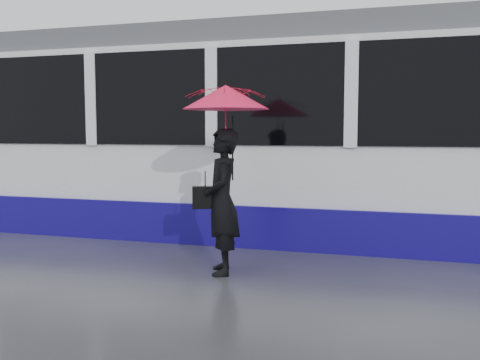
% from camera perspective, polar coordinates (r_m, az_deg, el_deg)
% --- Properties ---
extents(ground, '(90.00, 90.00, 0.00)m').
position_cam_1_polar(ground, '(7.13, -10.99, -8.67)').
color(ground, '#2D2D33').
rests_on(ground, ground).
extents(rails, '(34.00, 1.51, 0.02)m').
position_cam_1_polar(rails, '(9.37, -3.82, -5.19)').
color(rails, '#3F3D38').
rests_on(rails, ground).
extents(tram, '(26.00, 2.56, 3.35)m').
position_cam_1_polar(tram, '(10.60, -18.83, 4.60)').
color(tram, white).
rests_on(tram, ground).
extents(woman, '(0.61, 0.74, 1.73)m').
position_cam_1_polar(woman, '(6.36, -1.93, -2.32)').
color(woman, black).
rests_on(woman, ground).
extents(umbrella, '(1.32, 1.32, 1.17)m').
position_cam_1_polar(umbrella, '(6.29, -1.52, 7.03)').
color(umbrella, '#F41486').
rests_on(umbrella, ground).
extents(handbag, '(0.34, 0.24, 0.45)m').
position_cam_1_polar(handbag, '(6.44, -3.73, -1.85)').
color(handbag, black).
rests_on(handbag, ground).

